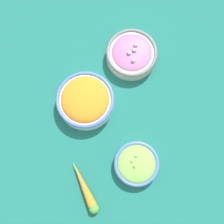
% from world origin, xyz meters
% --- Properties ---
extents(ground_plane, '(3.00, 3.00, 0.00)m').
position_xyz_m(ground_plane, '(0.00, 0.00, 0.00)').
color(ground_plane, '#196056').
extents(bowl_carrots, '(0.19, 0.19, 0.07)m').
position_xyz_m(bowl_carrots, '(0.05, 0.08, 0.04)').
color(bowl_carrots, silver).
rests_on(bowl_carrots, ground_plane).
extents(bowl_red_onion, '(0.17, 0.17, 0.06)m').
position_xyz_m(bowl_red_onion, '(0.18, -0.10, 0.03)').
color(bowl_red_onion, beige).
rests_on(bowl_red_onion, ground_plane).
extents(bowl_lettuce, '(0.14, 0.14, 0.05)m').
position_xyz_m(bowl_lettuce, '(-0.18, -0.04, 0.02)').
color(bowl_lettuce, '#B2C1CC').
rests_on(bowl_lettuce, ground_plane).
extents(loose_carrot, '(0.17, 0.07, 0.03)m').
position_xyz_m(loose_carrot, '(-0.22, 0.13, 0.01)').
color(loose_carrot, orange).
rests_on(loose_carrot, ground_plane).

